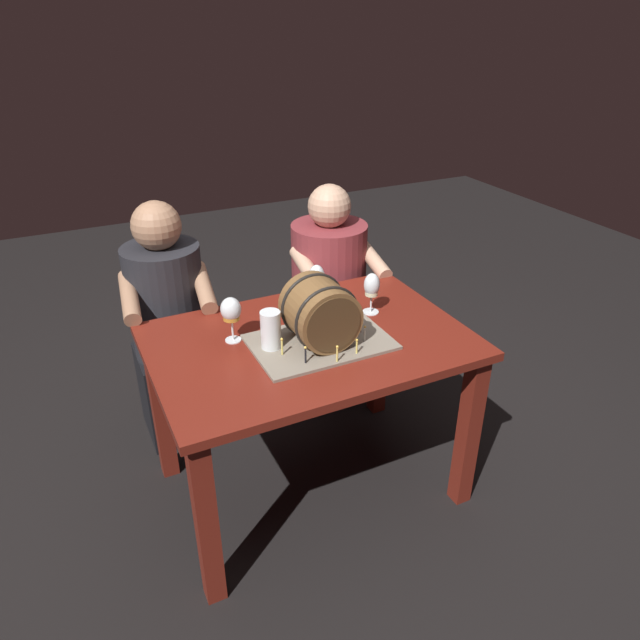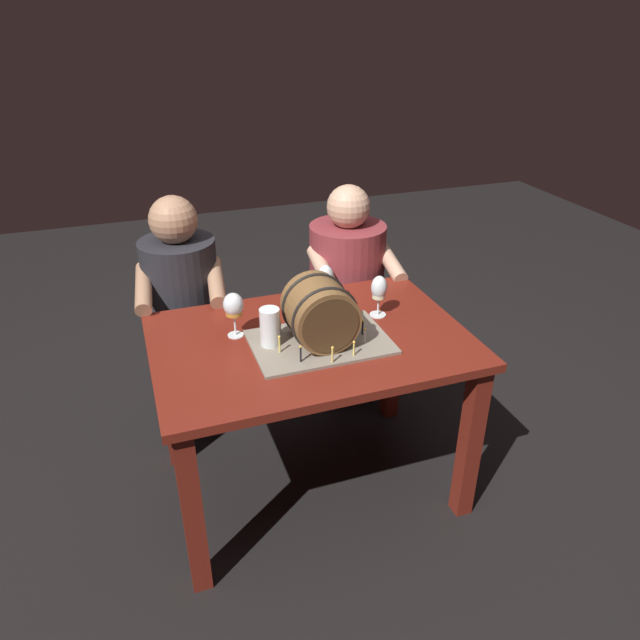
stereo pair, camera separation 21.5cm
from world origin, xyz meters
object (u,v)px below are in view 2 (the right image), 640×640
(barrel_cake, at_px, (320,316))
(wine_glass_white, at_px, (379,290))
(person_seated_right, at_px, (346,300))
(person_seated_left, at_px, (186,326))
(dining_table, at_px, (311,365))
(wine_glass_amber, at_px, (233,307))
(wine_glass_rose, at_px, (325,280))
(beer_pint, at_px, (270,330))

(barrel_cake, xyz_separation_m, wine_glass_white, (0.30, 0.14, -0.00))
(person_seated_right, bearing_deg, person_seated_left, -179.98)
(dining_table, height_order, wine_glass_amber, wine_glass_amber)
(wine_glass_amber, bearing_deg, wine_glass_rose, 17.93)
(barrel_cake, relative_size, wine_glass_white, 2.93)
(dining_table, xyz_separation_m, beer_pint, (-0.16, -0.02, 0.20))
(wine_glass_white, bearing_deg, person_seated_left, 142.56)
(dining_table, height_order, wine_glass_rose, wine_glass_rose)
(person_seated_left, bearing_deg, person_seated_right, 0.02)
(barrel_cake, xyz_separation_m, wine_glass_amber, (-0.29, 0.16, 0.01))
(wine_glass_amber, xyz_separation_m, wine_glass_rose, (0.42, 0.13, -0.01))
(wine_glass_white, relative_size, wine_glass_rose, 0.96)
(beer_pint, distance_m, person_seated_right, 0.91)
(wine_glass_white, distance_m, person_seated_right, 0.65)
(wine_glass_rose, relative_size, person_seated_right, 0.16)
(dining_table, bearing_deg, person_seated_left, 122.46)
(wine_glass_rose, bearing_deg, wine_glass_white, -43.21)
(wine_glass_white, height_order, person_seated_left, person_seated_left)
(wine_glass_amber, bearing_deg, wine_glass_white, -2.58)
(wine_glass_rose, relative_size, person_seated_left, 0.16)
(person_seated_left, bearing_deg, wine_glass_rose, -35.45)
(barrel_cake, bearing_deg, wine_glass_rose, 66.73)
(wine_glass_rose, distance_m, beer_pint, 0.41)
(dining_table, distance_m, wine_glass_amber, 0.38)
(dining_table, height_order, barrel_cake, barrel_cake)
(barrel_cake, relative_size, person_seated_left, 0.44)
(wine_glass_amber, distance_m, wine_glass_rose, 0.44)
(wine_glass_amber, height_order, person_seated_right, person_seated_right)
(wine_glass_amber, distance_m, beer_pint, 0.17)
(beer_pint, distance_m, person_seated_left, 0.76)
(dining_table, relative_size, wine_glass_white, 6.87)
(barrel_cake, distance_m, beer_pint, 0.19)
(person_seated_left, distance_m, person_seated_right, 0.81)
(wine_glass_white, bearing_deg, barrel_cake, -155.50)
(wine_glass_white, relative_size, person_seated_left, 0.15)
(wine_glass_white, xyz_separation_m, wine_glass_rose, (-0.17, 0.16, 0.00))
(dining_table, height_order, beer_pint, beer_pint)
(wine_glass_amber, xyz_separation_m, beer_pint, (0.11, -0.13, -0.06))
(beer_pint, height_order, person_seated_left, person_seated_left)
(wine_glass_amber, bearing_deg, beer_pint, -49.95)
(dining_table, distance_m, person_seated_right, 0.76)
(beer_pint, bearing_deg, barrel_cake, -11.33)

